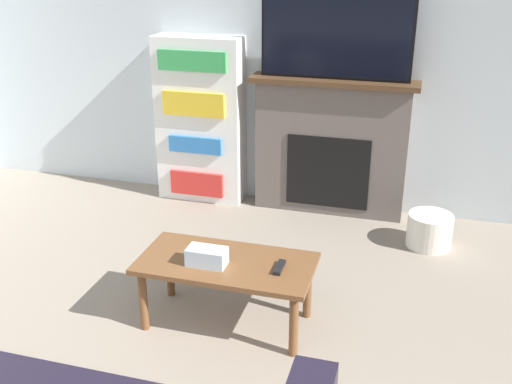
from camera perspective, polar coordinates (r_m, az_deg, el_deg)
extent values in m
cube|color=silver|center=(4.86, 4.18, 14.13)|extent=(6.97, 0.06, 2.70)
cube|color=#605651|center=(4.86, 7.14, 4.07)|extent=(1.20, 0.22, 1.06)
cube|color=black|center=(4.81, 6.82, 1.86)|extent=(0.66, 0.01, 0.58)
cube|color=#4C331E|center=(4.69, 7.42, 10.38)|extent=(1.30, 0.28, 0.04)
cube|color=black|center=(4.64, 7.63, 14.38)|extent=(1.14, 0.03, 0.62)
cube|color=black|center=(4.62, 7.61, 14.35)|extent=(1.11, 0.01, 0.59)
cube|color=brown|center=(3.40, -2.86, -6.82)|extent=(0.99, 0.50, 0.03)
cylinder|color=brown|center=(3.51, -10.69, -10.10)|extent=(0.05, 0.05, 0.38)
cylinder|color=brown|center=(3.26, 3.61, -12.55)|extent=(0.05, 0.05, 0.38)
cylinder|color=brown|center=(3.80, -8.20, -7.19)|extent=(0.05, 0.05, 0.38)
cylinder|color=brown|center=(3.57, 4.94, -9.16)|extent=(0.05, 0.05, 0.38)
cube|color=silver|center=(3.35, -4.70, -6.15)|extent=(0.22, 0.12, 0.10)
cube|color=black|center=(3.31, 2.25, -7.18)|extent=(0.04, 0.15, 0.02)
cube|color=white|center=(5.07, -5.30, 6.82)|extent=(0.73, 0.26, 1.38)
cube|color=red|center=(5.10, -5.67, 0.78)|extent=(0.46, 0.03, 0.20)
cube|color=#2D70B7|center=(4.99, -5.82, 4.47)|extent=(0.46, 0.03, 0.14)
cube|color=gold|center=(4.89, -5.98, 8.31)|extent=(0.52, 0.03, 0.20)
cube|color=green|center=(4.82, -6.15, 12.29)|extent=(0.57, 0.03, 0.16)
cylinder|color=silver|center=(4.56, 16.19, -3.53)|extent=(0.32, 0.32, 0.25)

